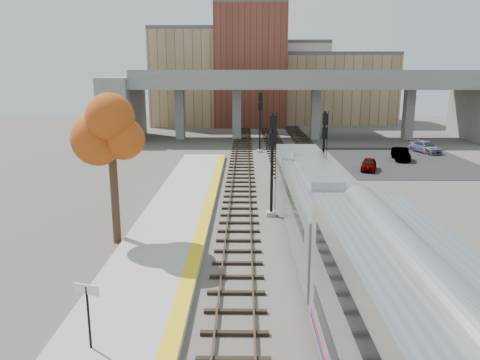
# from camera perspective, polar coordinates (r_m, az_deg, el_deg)

# --- Properties ---
(ground) EXTENTS (160.00, 160.00, 0.00)m
(ground) POSITION_cam_1_polar(r_m,az_deg,el_deg) (23.06, 7.78, -10.83)
(ground) COLOR #47423D
(ground) RESTS_ON ground
(platform) EXTENTS (4.50, 60.00, 0.35)m
(platform) POSITION_cam_1_polar(r_m,az_deg,el_deg) (23.24, -10.55, -10.28)
(platform) COLOR #9E9E99
(platform) RESTS_ON ground
(yellow_strip) EXTENTS (0.70, 60.00, 0.01)m
(yellow_strip) POSITION_cam_1_polar(r_m,az_deg,el_deg) (22.88, -5.82, -10.01)
(yellow_strip) COLOR yellow
(yellow_strip) RESTS_ON platform
(tracks) EXTENTS (10.70, 95.00, 0.25)m
(tracks) POSITION_cam_1_polar(r_m,az_deg,el_deg) (34.86, 6.81, -2.35)
(tracks) COLOR black
(tracks) RESTS_ON ground
(overpass) EXTENTS (54.00, 12.00, 9.50)m
(overpass) POSITION_cam_1_polar(r_m,az_deg,el_deg) (66.45, 7.44, 9.98)
(overpass) COLOR slate
(overpass) RESTS_ON ground
(buildings_far) EXTENTS (43.00, 21.00, 20.60)m
(buildings_far) POSITION_cam_1_polar(r_m,az_deg,el_deg) (87.58, 3.38, 12.15)
(buildings_far) COLOR tan
(buildings_far) RESTS_ON ground
(parking_lot) EXTENTS (14.00, 18.00, 0.04)m
(parking_lot) POSITION_cam_1_polar(r_m,az_deg,el_deg) (52.55, 19.31, 2.18)
(parking_lot) COLOR black
(parking_lot) RESTS_ON ground
(locomotive) EXTENTS (3.02, 19.05, 4.10)m
(locomotive) POSITION_cam_1_polar(r_m,az_deg,el_deg) (26.83, 8.83, -2.25)
(locomotive) COLOR #A8AAB2
(locomotive) RESTS_ON ground
(signal_mast_near) EXTENTS (0.60, 0.64, 6.80)m
(signal_mast_near) POSITION_cam_1_polar(r_m,az_deg,el_deg) (30.15, 3.92, 1.63)
(signal_mast_near) COLOR #9E9E99
(signal_mast_near) RESTS_ON ground
(signal_mast_mid) EXTENTS (0.60, 0.64, 6.48)m
(signal_mast_mid) POSITION_cam_1_polar(r_m,az_deg,el_deg) (35.34, 10.13, 2.79)
(signal_mast_mid) COLOR #9E9E99
(signal_mast_mid) RESTS_ON ground
(signal_mast_far) EXTENTS (0.60, 0.64, 7.05)m
(signal_mast_far) POSITION_cam_1_polar(r_m,az_deg,el_deg) (54.79, 2.45, 7.01)
(signal_mast_far) COLOR #9E9E99
(signal_mast_far) RESTS_ON ground
(station_sign) EXTENTS (0.87, 0.32, 2.27)m
(station_sign) POSITION_cam_1_polar(r_m,az_deg,el_deg) (16.46, -18.10, -14.04)
(station_sign) COLOR black
(station_sign) RESTS_ON platform
(tree) EXTENTS (3.60, 3.60, 8.36)m
(tree) POSITION_cam_1_polar(r_m,az_deg,el_deg) (25.78, -15.48, 5.71)
(tree) COLOR #382619
(tree) RESTS_ON ground
(car_a) EXTENTS (2.34, 3.67, 1.16)m
(car_a) POSITION_cam_1_polar(r_m,az_deg,el_deg) (46.48, 15.43, 1.86)
(car_a) COLOR #99999E
(car_a) RESTS_ON parking_lot
(car_b) EXTENTS (1.89, 4.12, 1.31)m
(car_b) POSITION_cam_1_polar(r_m,az_deg,el_deg) (52.84, 19.00, 3.00)
(car_b) COLOR #99999E
(car_b) RESTS_ON parking_lot
(car_c) EXTENTS (3.16, 4.84, 1.30)m
(car_c) POSITION_cam_1_polar(r_m,az_deg,el_deg) (58.88, 21.68, 3.76)
(car_c) COLOR #99999E
(car_c) RESTS_ON parking_lot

